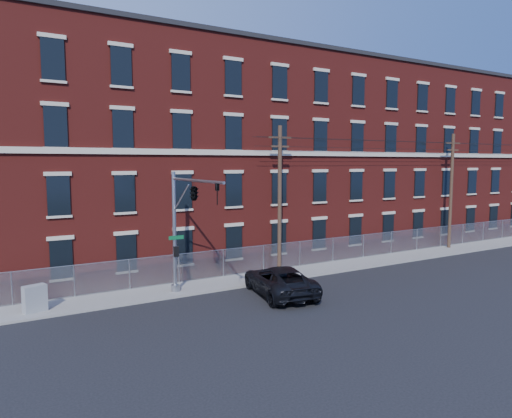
{
  "coord_description": "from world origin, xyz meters",
  "views": [
    {
      "loc": [
        -15.33,
        -20.8,
        7.64
      ],
      "look_at": [
        -0.81,
        4.0,
        4.75
      ],
      "focal_mm": 32.53,
      "sensor_mm": 36.0,
      "label": 1
    }
  ],
  "objects_px": {
    "traffic_signal_mast": "(189,205)",
    "pickup_truck": "(279,281)",
    "utility_cabinet": "(35,299)",
    "utility_pole_near": "(280,196)"
  },
  "relations": [
    {
      "from": "traffic_signal_mast",
      "to": "utility_cabinet",
      "type": "relative_size",
      "value": 5.14
    },
    {
      "from": "pickup_truck",
      "to": "utility_cabinet",
      "type": "distance_m",
      "value": 12.99
    },
    {
      "from": "traffic_signal_mast",
      "to": "utility_cabinet",
      "type": "xyz_separation_m",
      "value": [
        -7.46,
        2.34,
        -4.59
      ]
    },
    {
      "from": "pickup_truck",
      "to": "utility_cabinet",
      "type": "bearing_deg",
      "value": -4.39
    },
    {
      "from": "traffic_signal_mast",
      "to": "pickup_truck",
      "type": "distance_m",
      "value": 6.9
    },
    {
      "from": "pickup_truck",
      "to": "utility_cabinet",
      "type": "height_order",
      "value": "pickup_truck"
    },
    {
      "from": "traffic_signal_mast",
      "to": "pickup_truck",
      "type": "xyz_separation_m",
      "value": [
        5.09,
        -1.03,
        -4.55
      ]
    },
    {
      "from": "utility_pole_near",
      "to": "pickup_truck",
      "type": "xyz_separation_m",
      "value": [
        -2.91,
        -4.45,
        -4.5
      ]
    },
    {
      "from": "utility_pole_near",
      "to": "utility_cabinet",
      "type": "height_order",
      "value": "utility_pole_near"
    },
    {
      "from": "traffic_signal_mast",
      "to": "utility_pole_near",
      "type": "xyz_separation_m",
      "value": [
        8.0,
        3.42,
        -0.05
      ]
    }
  ]
}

